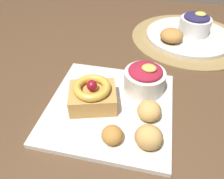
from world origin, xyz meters
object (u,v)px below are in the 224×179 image
Objects in this scene: berry_ramekin at (145,79)px; cake_slice at (93,95)px; back_pastry at (172,35)px; fritter_back at (149,137)px; back_ramekin at (195,24)px; fritter_middle at (149,111)px; back_plate at (188,36)px; fritter_front at (112,135)px; front_plate at (110,107)px.

cake_slice is at bearing -143.65° from berry_ramekin.
cake_slice is at bearing -117.27° from back_pastry.
fritter_back is 0.52× the size of back_ramekin.
back_pastry is at bearing 82.96° from fritter_middle.
fritter_front is at bearing -109.24° from back_plate.
fritter_back reaches higher than fritter_middle.
back_plate is 0.04m from back_ramekin.
front_plate is 0.05m from cake_slice.
berry_ramekin is 0.34× the size of back_plate.
front_plate is 0.10m from fritter_front.
fritter_back is at bearing -43.85° from front_plate.
back_ramekin reaches higher than fritter_middle.
berry_ramekin is 0.16m from fritter_back.
berry_ramekin reaches higher than fritter_front.
cake_slice is 2.29× the size of fritter_back.
berry_ramekin reaches higher than fritter_middle.
cake_slice reaches higher than fritter_back.
berry_ramekin reaches higher than back_plate.
fritter_middle is (0.09, -0.02, 0.03)m from front_plate.
cake_slice reaches higher than fritter_middle.
back_ramekin reaches higher than cake_slice.
fritter_back is (0.13, -0.08, -0.00)m from cake_slice.
berry_ramekin is 1.93× the size of fritter_middle.
fritter_back reaches higher than front_plate.
fritter_middle is at bearing -97.04° from back_pastry.
cake_slice is 0.15m from fritter_back.
berry_ramekin is 0.96× the size of back_ramekin.
berry_ramekin reaches higher than fritter_back.
cake_slice reaches higher than front_plate.
fritter_middle reaches higher than back_plate.
back_pastry is (0.06, 0.24, -0.01)m from berry_ramekin.
fritter_middle is at bearing -105.65° from back_ramekin.
back_plate is 3.95× the size of back_pastry.
fritter_back is at bearing -81.21° from berry_ramekin.
fritter_front is at bearing -176.97° from fritter_back.
berry_ramekin is 2.30× the size of fritter_front.
front_plate is at bearing -117.47° from back_ramekin.
back_ramekin is (0.17, 0.47, 0.02)m from fritter_front.
back_ramekin reaches higher than back_pastry.
berry_ramekin is at bearing -111.54° from back_plate.
back_plate is at bearing 75.70° from fritter_middle.
berry_ramekin is 0.32m from back_plate.
berry_ramekin is 0.25m from back_pastry.
cake_slice is 0.45m from back_ramekin.
cake_slice is 0.35m from back_pastry.
cake_slice is (-0.04, -0.01, 0.03)m from front_plate.
fritter_back is (0.00, -0.07, 0.00)m from fritter_middle.
fritter_back is at bearing -86.22° from fritter_middle.
front_plate is at bearing -133.80° from berry_ramekin.
back_ramekin reaches higher than berry_ramekin.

